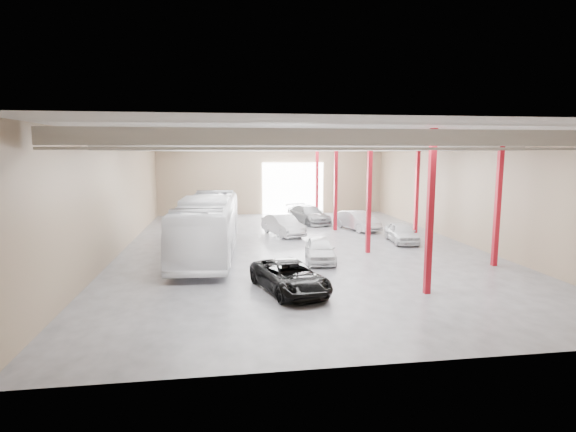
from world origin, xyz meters
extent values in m
cube|color=#4A494E|center=(0.00, 0.00, 0.00)|extent=(22.00, 32.00, 0.01)
cube|color=#ABABA6|center=(0.00, 0.00, 7.00)|extent=(22.00, 32.00, 0.12)
cube|color=brown|center=(0.00, 16.00, 3.50)|extent=(22.00, 0.12, 7.00)
cube|color=brown|center=(0.00, -16.00, 3.50)|extent=(22.00, 0.12, 7.00)
cube|color=brown|center=(-11.00, 0.00, 3.50)|extent=(0.12, 32.00, 7.00)
cube|color=brown|center=(11.00, 0.00, 3.50)|extent=(0.12, 32.00, 7.00)
cube|color=white|center=(2.00, 15.85, 2.50)|extent=(6.00, 0.20, 5.00)
cube|color=maroon|center=(3.80, -10.00, 3.50)|extent=(0.25, 0.25, 7.00)
cube|color=maroon|center=(3.80, -2.00, 3.50)|extent=(0.25, 0.25, 7.00)
cube|color=maroon|center=(3.80, 6.00, 3.50)|extent=(0.25, 0.25, 7.00)
cube|color=maroon|center=(3.80, 13.00, 3.50)|extent=(0.25, 0.25, 7.00)
cube|color=maroon|center=(9.50, -6.00, 3.50)|extent=(0.25, 0.25, 7.00)
cube|color=maroon|center=(9.50, 4.00, 3.50)|extent=(0.25, 0.25, 7.00)
cube|color=beige|center=(0.00, -12.00, 6.55)|extent=(21.60, 0.15, 0.60)
cube|color=beige|center=(0.00, -12.00, 6.15)|extent=(21.60, 0.10, 0.10)
cube|color=beige|center=(0.00, -6.00, 6.55)|extent=(21.60, 0.15, 0.60)
cube|color=beige|center=(0.00, -6.00, 6.15)|extent=(21.60, 0.10, 0.10)
cube|color=beige|center=(0.00, 0.00, 6.55)|extent=(21.60, 0.15, 0.60)
cube|color=beige|center=(0.00, 0.00, 6.15)|extent=(21.60, 0.10, 0.10)
cube|color=beige|center=(0.00, 6.00, 6.55)|extent=(21.60, 0.15, 0.60)
cube|color=beige|center=(0.00, 6.00, 6.15)|extent=(21.60, 0.10, 0.10)
cube|color=beige|center=(0.00, 12.00, 6.55)|extent=(21.60, 0.15, 0.60)
cube|color=beige|center=(0.00, 12.00, 6.15)|extent=(21.60, 0.10, 0.10)
imported|color=white|center=(-5.71, -1.22, 1.76)|extent=(3.81, 12.77, 3.51)
imported|color=black|center=(-2.00, -8.90, 0.67)|extent=(3.48, 5.26, 1.34)
imported|color=silver|center=(0.48, -3.70, 0.67)|extent=(2.07, 4.09, 1.34)
imported|color=#B3B3B8|center=(-0.51, 4.42, 0.75)|extent=(2.93, 4.81, 1.50)
imported|color=gray|center=(2.38, 9.62, 0.75)|extent=(3.67, 5.61, 1.51)
imported|color=silver|center=(5.50, 5.86, 0.74)|extent=(2.92, 4.73, 1.47)
imported|color=silver|center=(7.03, 0.66, 0.67)|extent=(1.98, 4.09, 1.35)
camera|label=1|loc=(-4.79, -27.60, 6.03)|focal=28.00mm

